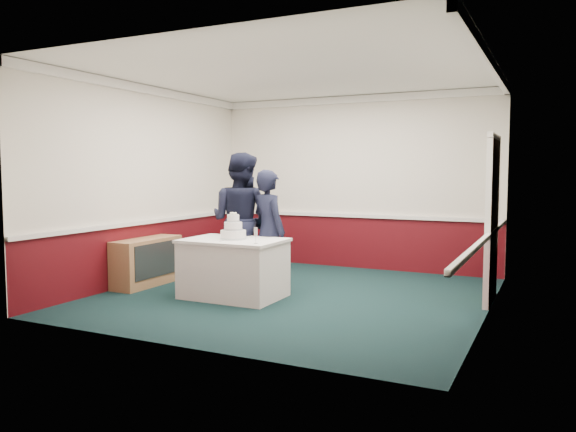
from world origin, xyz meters
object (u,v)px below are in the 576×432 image
at_px(cake_table, 234,268).
at_px(person_woman, 269,231).
at_px(wedding_cake, 233,231).
at_px(person_man, 241,220).
at_px(champagne_flute, 256,233).
at_px(cake_knife, 223,240).
at_px(sideboard, 147,262).

xyz_separation_m(cake_table, person_woman, (0.24, 0.57, 0.46)).
height_order(wedding_cake, person_man, person_man).
height_order(champagne_flute, person_man, person_man).
height_order(champagne_flute, person_woman, person_woman).
height_order(cake_table, cake_knife, cake_knife).
xyz_separation_m(wedding_cake, person_woman, (0.24, 0.57, -0.04)).
bearing_deg(wedding_cake, cake_knife, -98.53).
distance_m(sideboard, champagne_flute, 2.20).
distance_m(wedding_cake, champagne_flute, 0.57).
height_order(cake_knife, person_man, person_man).
bearing_deg(cake_knife, wedding_cake, 75.02).
relative_size(person_man, person_woman, 1.14).
height_order(sideboard, cake_table, cake_table).
xyz_separation_m(sideboard, person_man, (1.32, 0.50, 0.63)).
bearing_deg(person_man, cake_table, 113.43).
relative_size(wedding_cake, champagne_flute, 1.78).
bearing_deg(champagne_flute, person_man, 129.67).
bearing_deg(cake_knife, sideboard, 161.42).
bearing_deg(cake_table, champagne_flute, -29.25).
height_order(cake_knife, champagne_flute, champagne_flute).
height_order(cake_table, champagne_flute, champagne_flute).
height_order(sideboard, champagne_flute, champagne_flute).
bearing_deg(champagne_flute, wedding_cake, 150.75).
xyz_separation_m(cake_table, cake_knife, (-0.03, -0.20, 0.39)).
distance_m(cake_knife, champagne_flute, 0.55).
height_order(cake_table, wedding_cake, wedding_cake).
relative_size(sideboard, person_woman, 0.70).
bearing_deg(person_woman, cake_knife, 98.11).
xyz_separation_m(champagne_flute, person_woman, (-0.26, 0.85, -0.07)).
xyz_separation_m(wedding_cake, cake_knife, (-0.03, -0.20, -0.11)).
bearing_deg(cake_knife, person_man, 98.96).
bearing_deg(cake_table, person_man, 112.26).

